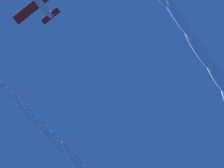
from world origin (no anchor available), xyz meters
The scene contains 0 objects.
Camera 1 is at (-3.21, 24.95, 1.73)m, focal length 81.29 mm.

